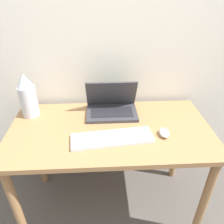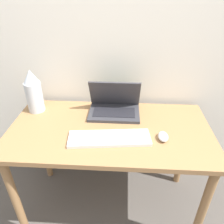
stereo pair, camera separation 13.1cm
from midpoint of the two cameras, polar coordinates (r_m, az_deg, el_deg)
name	(u,v)px [view 2 (the right image)]	position (r m, az deg, el deg)	size (l,w,h in m)	color
wall_back	(114,28)	(1.50, 3.09, 21.06)	(6.00, 0.05, 2.50)	silver
desk	(110,140)	(1.40, 2.11, -7.53)	(1.24, 0.65, 0.74)	olive
laptop	(114,106)	(1.47, 3.18, 1.51)	(0.34, 0.23, 0.23)	#333338
keyboard	(109,138)	(1.25, 2.33, -6.94)	(0.48, 0.19, 0.02)	silver
mouse	(163,137)	(1.30, 16.08, -6.28)	(0.06, 0.09, 0.04)	silver
vase	(33,91)	(1.52, -17.55, 5.08)	(0.11, 0.11, 0.30)	silver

